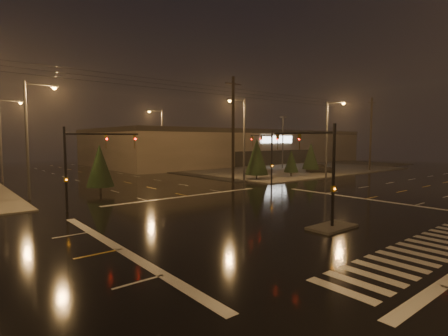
% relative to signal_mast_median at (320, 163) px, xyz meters
% --- Properties ---
extents(ground, '(140.00, 140.00, 0.00)m').
position_rel_signal_mast_median_xyz_m(ground, '(-0.00, 3.07, -3.75)').
color(ground, black).
rests_on(ground, ground).
extents(sidewalk_ne, '(36.00, 36.00, 0.12)m').
position_rel_signal_mast_median_xyz_m(sidewalk_ne, '(30.00, 33.07, -3.69)').
color(sidewalk_ne, '#4B4843').
rests_on(sidewalk_ne, ground).
extents(median_island, '(3.00, 1.60, 0.15)m').
position_rel_signal_mast_median_xyz_m(median_island, '(-0.00, -0.93, -3.68)').
color(median_island, '#4B4843').
rests_on(median_island, ground).
extents(crosswalk, '(15.00, 2.60, 0.01)m').
position_rel_signal_mast_median_xyz_m(crosswalk, '(-0.00, -5.93, -3.75)').
color(crosswalk, beige).
rests_on(crosswalk, ground).
extents(stop_bar_far, '(16.00, 0.50, 0.01)m').
position_rel_signal_mast_median_xyz_m(stop_bar_far, '(-0.00, 14.07, -3.75)').
color(stop_bar_far, beige).
rests_on(stop_bar_far, ground).
extents(parking_lot, '(50.00, 24.00, 0.08)m').
position_rel_signal_mast_median_xyz_m(parking_lot, '(35.00, 31.07, -3.71)').
color(parking_lot, black).
rests_on(parking_lot, ground).
extents(retail_building, '(60.20, 28.30, 7.20)m').
position_rel_signal_mast_median_xyz_m(retail_building, '(35.00, 49.06, 0.09)').
color(retail_building, brown).
rests_on(retail_building, ground).
extents(signal_mast_median, '(0.25, 4.59, 6.00)m').
position_rel_signal_mast_median_xyz_m(signal_mast_median, '(0.00, 0.00, 0.00)').
color(signal_mast_median, black).
rests_on(signal_mast_median, ground).
extents(signal_mast_ne, '(4.84, 1.86, 6.00)m').
position_rel_signal_mast_median_xyz_m(signal_mast_ne, '(9.50, 13.21, 0.04)').
color(signal_mast_ne, black).
rests_on(signal_mast_ne, ground).
extents(signal_mast_nw, '(4.84, 1.86, 6.00)m').
position_rel_signal_mast_median_xyz_m(signal_mast_nw, '(-9.50, 13.21, 0.04)').
color(signal_mast_nw, black).
rests_on(signal_mast_nw, ground).
extents(streetlight_1, '(2.77, 0.32, 10.00)m').
position_rel_signal_mast_median_xyz_m(streetlight_1, '(-11.18, 21.07, 2.05)').
color(streetlight_1, '#38383A').
rests_on(streetlight_1, ground).
extents(streetlight_2, '(2.77, 0.32, 10.00)m').
position_rel_signal_mast_median_xyz_m(streetlight_2, '(-11.18, 37.07, 2.05)').
color(streetlight_2, '#38383A').
rests_on(streetlight_2, ground).
extents(streetlight_3, '(2.77, 0.32, 10.00)m').
position_rel_signal_mast_median_xyz_m(streetlight_3, '(11.18, 19.07, 2.05)').
color(streetlight_3, '#38383A').
rests_on(streetlight_3, ground).
extents(streetlight_4, '(2.77, 0.32, 10.00)m').
position_rel_signal_mast_median_xyz_m(streetlight_4, '(11.18, 39.07, 2.05)').
color(streetlight_4, '#38383A').
rests_on(streetlight_4, ground).
extents(streetlight_6, '(0.32, 2.77, 10.00)m').
position_rel_signal_mast_median_xyz_m(streetlight_6, '(22.00, 14.26, 2.05)').
color(streetlight_6, '#38383A').
rests_on(streetlight_6, ground).
extents(utility_pole_1, '(2.20, 0.32, 12.00)m').
position_rel_signal_mast_median_xyz_m(utility_pole_1, '(8.00, 17.07, 2.38)').
color(utility_pole_1, black).
rests_on(utility_pole_1, ground).
extents(utility_pole_2, '(2.20, 0.32, 12.00)m').
position_rel_signal_mast_median_xyz_m(utility_pole_2, '(38.00, 17.07, 2.38)').
color(utility_pole_2, black).
rests_on(utility_pole_2, ground).
extents(conifer_0, '(2.95, 2.95, 5.30)m').
position_rel_signal_mast_median_xyz_m(conifer_0, '(13.91, 19.32, -0.75)').
color(conifer_0, black).
rests_on(conifer_0, ground).
extents(conifer_1, '(1.99, 1.99, 3.80)m').
position_rel_signal_mast_median_xyz_m(conifer_1, '(19.88, 18.66, -1.50)').
color(conifer_1, black).
rests_on(conifer_1, ground).
extents(conifer_2, '(2.55, 2.55, 4.69)m').
position_rel_signal_mast_median_xyz_m(conifer_2, '(26.33, 20.26, -1.06)').
color(conifer_2, black).
rests_on(conifer_2, ground).
extents(conifer_3, '(2.54, 2.54, 4.67)m').
position_rel_signal_mast_median_xyz_m(conifer_3, '(-5.65, 20.40, -1.07)').
color(conifer_3, black).
rests_on(conifer_3, ground).
extents(car_parked, '(3.92, 4.61, 1.49)m').
position_rel_signal_mast_median_xyz_m(car_parked, '(28.11, 19.74, -3.01)').
color(car_parked, black).
rests_on(car_parked, ground).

